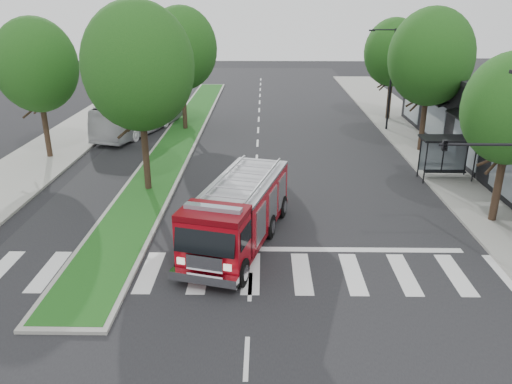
% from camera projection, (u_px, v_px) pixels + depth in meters
% --- Properties ---
extents(ground, '(140.00, 140.00, 0.00)m').
position_uv_depth(ground, '(253.00, 239.00, 22.40)').
color(ground, black).
rests_on(ground, ground).
extents(sidewalk_right, '(5.00, 80.00, 0.15)m').
position_uv_depth(sidewalk_right, '(454.00, 168.00, 31.50)').
color(sidewalk_right, gray).
rests_on(sidewalk_right, ground).
extents(sidewalk_left, '(5.00, 80.00, 0.15)m').
position_uv_depth(sidewalk_left, '(30.00, 166.00, 31.92)').
color(sidewalk_left, gray).
rests_on(sidewalk_left, ground).
extents(median, '(3.00, 50.00, 0.15)m').
position_uv_depth(median, '(182.00, 135.00, 39.25)').
color(median, gray).
rests_on(median, ground).
extents(bus_shelter, '(3.20, 1.60, 2.61)m').
position_uv_depth(bus_shelter, '(447.00, 146.00, 29.09)').
color(bus_shelter, black).
rests_on(bus_shelter, ground).
extents(tree_right_near, '(4.40, 4.40, 8.05)m').
position_uv_depth(tree_right_near, '(512.00, 109.00, 22.10)').
color(tree_right_near, black).
rests_on(tree_right_near, ground).
extents(tree_right_mid, '(5.60, 5.60, 9.72)m').
position_uv_depth(tree_right_mid, '(431.00, 57.00, 32.94)').
color(tree_right_mid, black).
rests_on(tree_right_mid, ground).
extents(tree_right_far, '(5.00, 5.00, 8.73)m').
position_uv_depth(tree_right_far, '(394.00, 52.00, 42.50)').
color(tree_right_far, black).
rests_on(tree_right_far, ground).
extents(tree_median_near, '(5.80, 5.80, 10.16)m').
position_uv_depth(tree_median_near, '(138.00, 67.00, 25.63)').
color(tree_median_near, black).
rests_on(tree_median_near, ground).
extents(tree_median_far, '(5.60, 5.60, 9.72)m').
position_uv_depth(tree_median_far, '(181.00, 49.00, 38.81)').
color(tree_median_far, black).
rests_on(tree_median_far, ground).
extents(tree_left_mid, '(5.20, 5.20, 9.16)m').
position_uv_depth(tree_left_mid, '(36.00, 65.00, 31.59)').
color(tree_left_mid, black).
rests_on(tree_left_mid, ground).
extents(streetlight_right_far, '(2.11, 0.20, 8.00)m').
position_uv_depth(streetlight_right_far, '(389.00, 75.00, 39.28)').
color(streetlight_right_far, black).
rests_on(streetlight_right_far, ground).
extents(fire_engine, '(4.67, 8.97, 2.98)m').
position_uv_depth(fire_engine, '(239.00, 213.00, 21.53)').
color(fire_engine, '#62050C').
rests_on(fire_engine, ground).
extents(city_bus, '(5.45, 10.83, 2.94)m').
position_uv_depth(city_bus, '(140.00, 114.00, 39.96)').
color(city_bus, '#BCBDC1').
rests_on(city_bus, ground).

